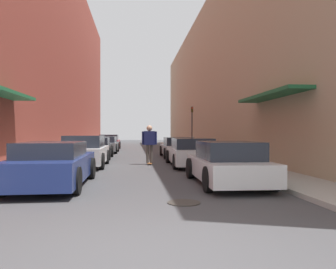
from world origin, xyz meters
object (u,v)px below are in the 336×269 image
parked_car_left_4 (109,142)px  parked_car_right_0 (227,164)px  parked_car_right_2 (178,147)px  traffic_light (192,123)px  parked_car_left_3 (105,145)px  parked_car_left_1 (85,152)px  skateboarder (149,140)px  parked_car_right_1 (191,152)px  manhole_cover (184,203)px  parked_car_left_0 (54,164)px  parked_car_left_2 (96,148)px

parked_car_left_4 → parked_car_right_0: bearing=-76.7°
parked_car_right_2 → traffic_light: (2.05, 6.54, 1.71)m
parked_car_left_3 → parked_car_left_1: bearing=-89.9°
parked_car_right_0 → skateboarder: 6.53m
parked_car_left_3 → traffic_light: 7.29m
parked_car_right_2 → traffic_light: bearing=72.6°
parked_car_right_1 → manhole_cover: bearing=-101.1°
parked_car_left_3 → parked_car_right_2: 6.94m
parked_car_right_2 → parked_car_right_0: bearing=-90.1°
parked_car_left_0 → parked_car_left_4: 20.87m
parked_car_left_2 → skateboarder: skateboarder is taller
parked_car_right_1 → parked_car_right_2: 5.41m
parked_car_left_3 → parked_car_right_0: bearing=-73.0°
traffic_light → parked_car_left_3: bearing=-167.1°
skateboarder → parked_car_right_0: bearing=-72.5°
parked_car_left_2 → parked_car_right_0: (4.91, -10.17, -0.01)m
parked_car_right_2 → manhole_cover: bearing=-97.1°
parked_car_left_2 → parked_car_right_1: 6.78m
parked_car_right_2 → manhole_cover: (-1.65, -13.21, -0.59)m
parked_car_left_2 → parked_car_left_3: parked_car_left_3 is taller
parked_car_right_0 → skateboarder: size_ratio=2.30×
parked_car_right_0 → skateboarder: bearing=107.5°
parked_car_left_4 → parked_car_right_0: 21.56m
parked_car_left_0 → parked_car_left_1: 5.34m
parked_car_left_4 → parked_car_left_3: bearing=-88.8°
parked_car_left_2 → parked_car_left_3: size_ratio=0.88×
parked_car_right_1 → parked_car_left_3: bearing=114.6°
parked_car_left_0 → parked_car_right_0: bearing=-1.4°
parked_car_left_3 → parked_car_right_1: size_ratio=0.95×
parked_car_left_3 → traffic_light: size_ratio=1.27×
parked_car_right_2 → traffic_light: size_ratio=1.33×
parked_car_right_0 → parked_car_right_2: bearing=89.9°
parked_car_left_4 → parked_car_right_1: (4.85, -15.58, -0.05)m
parked_car_left_2 → manhole_cover: (3.28, -12.57, -0.60)m
parked_car_left_1 → parked_car_left_3: size_ratio=0.90×
skateboarder → traffic_light: 11.91m
parked_car_left_4 → manhole_cover: parked_car_left_4 is taller
parked_car_left_0 → parked_car_left_2: size_ratio=1.15×
parked_car_left_1 → manhole_cover: parked_car_left_1 is taller
parked_car_left_3 → parked_car_left_0: bearing=-90.2°
parked_car_left_2 → parked_car_right_1: parked_car_right_1 is taller
parked_car_left_4 → skateboarder: bearing=-78.6°
manhole_cover → traffic_light: 20.22m
parked_car_left_1 → manhole_cover: 8.51m
parked_car_left_0 → parked_car_left_3: 15.65m
parked_car_left_2 → parked_car_right_0: size_ratio=0.93×
parked_car_left_2 → skateboarder: 4.98m
parked_car_left_2 → parked_car_right_2: size_ratio=0.84×
parked_car_left_1 → parked_car_right_2: (4.84, 5.35, -0.06)m
skateboarder → traffic_light: bearing=70.1°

